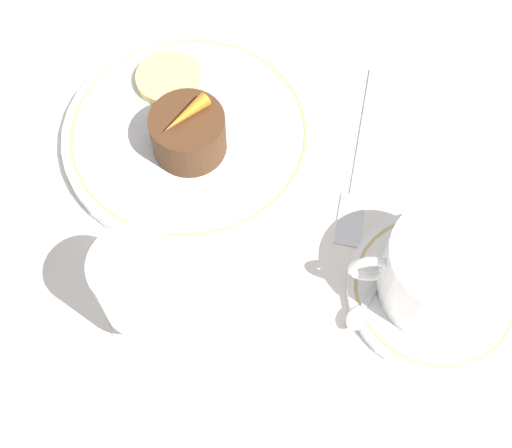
# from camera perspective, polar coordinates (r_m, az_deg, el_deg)

# --- Properties ---
(ground_plane) EXTENTS (3.00, 3.00, 0.00)m
(ground_plane) POSITION_cam_1_polar(r_m,az_deg,el_deg) (0.64, -2.06, 4.38)
(ground_plane) COLOR white
(dinner_plate) EXTENTS (0.23, 0.23, 0.01)m
(dinner_plate) POSITION_cam_1_polar(r_m,az_deg,el_deg) (0.65, -5.36, 7.16)
(dinner_plate) COLOR white
(dinner_plate) RESTS_ON ground_plane
(saucer) EXTENTS (0.14, 0.14, 0.01)m
(saucer) POSITION_cam_1_polar(r_m,az_deg,el_deg) (0.60, 14.05, -5.21)
(saucer) COLOR white
(saucer) RESTS_ON ground_plane
(coffee_cup) EXTENTS (0.12, 0.09, 0.07)m
(coffee_cup) POSITION_cam_1_polar(r_m,az_deg,el_deg) (0.56, 14.66, -3.60)
(coffee_cup) COLOR white
(coffee_cup) RESTS_ON saucer
(spoon) EXTENTS (0.07, 0.11, 0.00)m
(spoon) POSITION_cam_1_polar(r_m,az_deg,el_deg) (0.58, 9.72, -4.66)
(spoon) COLOR silver
(spoon) RESTS_ON saucer
(wine_glass) EXTENTS (0.07, 0.07, 0.11)m
(wine_glass) POSITION_cam_1_polar(r_m,az_deg,el_deg) (0.52, -9.29, -4.97)
(wine_glass) COLOR silver
(wine_glass) RESTS_ON ground_plane
(fork) EXTENTS (0.05, 0.19, 0.01)m
(fork) POSITION_cam_1_polar(r_m,az_deg,el_deg) (0.64, 8.17, 4.17)
(fork) COLOR silver
(fork) RESTS_ON ground_plane
(dessert_cake) EXTENTS (0.07, 0.07, 0.04)m
(dessert_cake) POSITION_cam_1_polar(r_m,az_deg,el_deg) (0.62, -5.43, 7.23)
(dessert_cake) COLOR #4C2D19
(dessert_cake) RESTS_ON dinner_plate
(carrot_garnish) EXTENTS (0.04, 0.04, 0.01)m
(carrot_garnish) POSITION_cam_1_polar(r_m,az_deg,el_deg) (0.60, -5.65, 8.71)
(carrot_garnish) COLOR orange
(carrot_garnish) RESTS_ON dessert_cake
(pineapple_slice) EXTENTS (0.06, 0.06, 0.01)m
(pineapple_slice) POSITION_cam_1_polar(r_m,az_deg,el_deg) (0.68, -7.00, 11.47)
(pineapple_slice) COLOR #EFE075
(pineapple_slice) RESTS_ON dinner_plate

